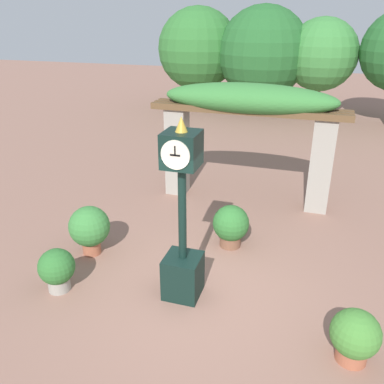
% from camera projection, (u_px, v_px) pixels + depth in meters
% --- Properties ---
extents(ground_plane, '(60.00, 60.00, 0.00)m').
position_uv_depth(ground_plane, '(199.00, 294.00, 6.90)').
color(ground_plane, '#8E6656').
extents(pedestal_clock, '(0.59, 0.59, 3.05)m').
position_uv_depth(pedestal_clock, '(182.00, 230.00, 6.41)').
color(pedestal_clock, black).
rests_on(pedestal_clock, ground).
extents(pergola, '(4.64, 1.11, 2.92)m').
position_uv_depth(pergola, '(248.00, 115.00, 9.48)').
color(pergola, gray).
rests_on(pergola, ground).
extents(potted_plant_near_left, '(0.79, 0.79, 1.00)m').
position_uv_depth(potted_plant_near_left, '(90.00, 228.00, 7.85)').
color(potted_plant_near_left, '#9E563D').
rests_on(potted_plant_near_left, ground).
extents(potted_plant_near_right, '(0.67, 0.67, 0.79)m').
position_uv_depth(potted_plant_near_right, '(355.00, 336.00, 5.43)').
color(potted_plant_near_right, '#9E563D').
rests_on(potted_plant_near_right, ground).
extents(potted_plant_far_left, '(0.73, 0.73, 0.88)m').
position_uv_depth(potted_plant_far_left, '(231.00, 225.00, 8.15)').
color(potted_plant_far_left, brown).
rests_on(potted_plant_far_left, ground).
extents(potted_plant_far_right, '(0.62, 0.62, 0.77)m').
position_uv_depth(potted_plant_far_right, '(57.00, 269.00, 6.84)').
color(potted_plant_far_right, gray).
rests_on(potted_plant_far_right, ground).
extents(tree_line, '(12.18, 4.25, 4.76)m').
position_uv_depth(tree_line, '(275.00, 51.00, 17.96)').
color(tree_line, brown).
rests_on(tree_line, ground).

